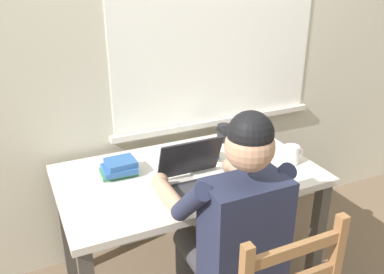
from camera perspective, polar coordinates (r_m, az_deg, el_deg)
name	(u,v)px	position (r m, az deg, el deg)	size (l,w,h in m)	color
back_wall	(155,44)	(2.38, -5.16, 12.72)	(6.00, 0.08, 2.60)	beige
desk	(188,187)	(2.20, -0.49, -6.99)	(1.34, 0.78, 0.71)	beige
seated_person	(231,226)	(1.82, 5.48, -12.17)	(0.50, 0.60, 1.24)	#232842
laptop	(198,178)	(1.99, 0.86, -5.72)	(0.33, 0.31, 0.22)	#232328
computer_mouse	(245,182)	(2.05, 7.42, -6.23)	(0.06, 0.10, 0.03)	black
coffee_mug_white	(292,155)	(2.29, 13.67, -2.41)	(0.12, 0.08, 0.10)	white
coffee_mug_dark	(225,133)	(2.51, 4.56, 0.58)	(0.13, 0.09, 0.10)	black
book_stack_main	(119,168)	(2.15, -10.05, -4.21)	(0.19, 0.16, 0.08)	#38844C
book_stack_side	(200,156)	(2.24, 1.18, -2.71)	(0.20, 0.13, 0.07)	gray
paper_pile_near_laptop	(210,170)	(2.16, 2.51, -4.67)	(0.20, 0.14, 0.01)	white
landscape_photo_print	(267,178)	(2.13, 10.37, -5.60)	(0.13, 0.09, 0.00)	gold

